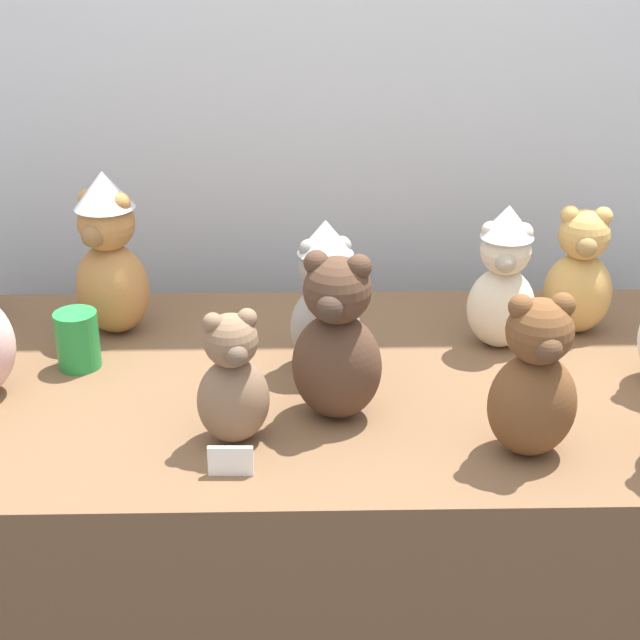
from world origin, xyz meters
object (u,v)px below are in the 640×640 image
at_px(teddy_bear_chestnut, 534,381).
at_px(party_cup_green, 78,340).
at_px(teddy_bear_cream, 503,279).
at_px(teddy_bear_ash, 325,297).
at_px(teddy_bear_mocha, 233,382).
at_px(teddy_bear_cocoa, 337,343).
at_px(display_table, 320,551).
at_px(teddy_bear_caramel, 109,256).
at_px(teddy_bear_honey, 579,275).

height_order(teddy_bear_chestnut, party_cup_green, teddy_bear_chestnut).
relative_size(teddy_bear_chestnut, teddy_bear_cream, 0.95).
xyz_separation_m(teddy_bear_ash, teddy_bear_mocha, (-0.15, -0.26, -0.03)).
distance_m(teddy_bear_cocoa, teddy_bear_cream, 0.42).
bearing_deg(party_cup_green, teddy_bear_chestnut, -21.70).
xyz_separation_m(display_table, party_cup_green, (-0.45, 0.06, 0.45)).
height_order(display_table, teddy_bear_caramel, teddy_bear_caramel).
relative_size(teddy_bear_ash, teddy_bear_cream, 1.00).
distance_m(teddy_bear_ash, teddy_bear_cocoa, 0.18).
bearing_deg(teddy_bear_honey, display_table, -150.97).
distance_m(teddy_bear_honey, teddy_bear_cream, 0.18).
relative_size(teddy_bear_honey, party_cup_green, 2.40).
distance_m(teddy_bear_chestnut, teddy_bear_cream, 0.38).
distance_m(teddy_bear_caramel, teddy_bear_cream, 0.77).
relative_size(teddy_bear_cocoa, teddy_bear_mocha, 1.29).
bearing_deg(teddy_bear_cocoa, teddy_bear_cream, 53.96).
bearing_deg(teddy_bear_caramel, teddy_bear_cream, 15.83).
distance_m(teddy_bear_cream, party_cup_green, 0.81).
xyz_separation_m(display_table, teddy_bear_ash, (0.01, 0.05, 0.53)).
bearing_deg(teddy_bear_honey, teddy_bear_chestnut, -104.75).
distance_m(teddy_bear_ash, teddy_bear_honey, 0.53).
xyz_separation_m(display_table, teddy_bear_cocoa, (0.03, -0.13, 0.53)).
bearing_deg(teddy_bear_caramel, teddy_bear_chestnut, -10.16).
bearing_deg(teddy_bear_mocha, teddy_bear_chestnut, -21.62).
xyz_separation_m(display_table, teddy_bear_honey, (0.52, 0.20, 0.51)).
relative_size(teddy_bear_mocha, teddy_bear_cream, 0.80).
xyz_separation_m(teddy_bear_chestnut, teddy_bear_honey, (0.19, 0.44, -0.01)).
xyz_separation_m(teddy_bear_caramel, party_cup_green, (-0.04, -0.15, -0.11)).
bearing_deg(party_cup_green, teddy_bear_mocha, -40.77).
height_order(display_table, teddy_bear_ash, teddy_bear_ash).
height_order(teddy_bear_caramel, teddy_bear_chestnut, teddy_bear_caramel).
relative_size(teddy_bear_ash, teddy_bear_honey, 1.10).
bearing_deg(teddy_bear_ash, party_cup_green, 165.34).
xyz_separation_m(display_table, teddy_bear_mocha, (-0.14, -0.20, 0.50)).
height_order(teddy_bear_ash, teddy_bear_honey, teddy_bear_ash).
relative_size(teddy_bear_caramel, teddy_bear_honey, 1.27).
height_order(teddy_bear_caramel, party_cup_green, teddy_bear_caramel).
relative_size(teddy_bear_ash, teddy_bear_mocha, 1.25).
bearing_deg(teddy_bear_chestnut, teddy_bear_honey, 61.84).
distance_m(teddy_bear_caramel, teddy_bear_honey, 0.93).
xyz_separation_m(teddy_bear_ash, party_cup_green, (-0.46, 0.01, -0.09)).
bearing_deg(teddy_bear_cream, teddy_bear_caramel, -176.15).
bearing_deg(teddy_bear_cocoa, party_cup_green, 173.76).
distance_m(display_table, teddy_bear_ash, 0.54).
bearing_deg(teddy_bear_ash, teddy_bear_mocha, -134.82).
height_order(teddy_bear_cocoa, teddy_bear_mocha, teddy_bear_cocoa).
distance_m(display_table, teddy_bear_mocha, 0.56).
relative_size(teddy_bear_cream, party_cup_green, 2.62).
bearing_deg(party_cup_green, teddy_bear_cream, 5.05).
bearing_deg(teddy_bear_cocoa, teddy_bear_ash, 109.93).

